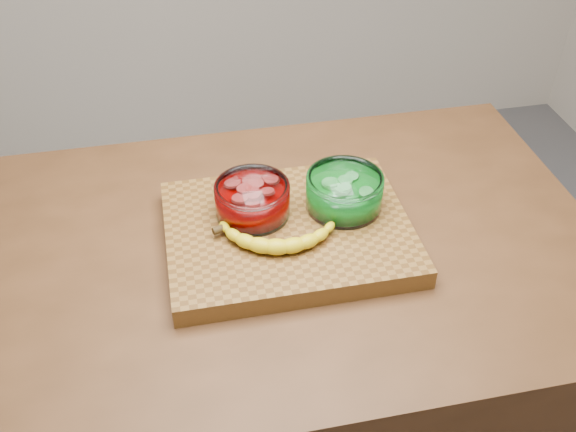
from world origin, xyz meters
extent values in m
cube|color=#4D2D17|center=(0.00, 0.00, 0.45)|extent=(1.20, 0.80, 0.90)
cube|color=brown|center=(0.00, 0.00, 0.92)|extent=(0.45, 0.35, 0.04)
cylinder|color=white|center=(-0.06, 0.04, 0.97)|extent=(0.14, 0.14, 0.07)
cylinder|color=#AC0100|center=(-0.06, 0.04, 0.96)|extent=(0.12, 0.12, 0.04)
cylinder|color=#DA4844|center=(-0.06, 0.04, 0.99)|extent=(0.11, 0.11, 0.02)
cylinder|color=white|center=(0.11, 0.03, 0.97)|extent=(0.15, 0.15, 0.07)
cylinder|color=#149921|center=(0.11, 0.03, 0.96)|extent=(0.12, 0.12, 0.04)
cylinder|color=#6FEC6F|center=(0.11, 0.03, 0.99)|extent=(0.12, 0.12, 0.02)
camera|label=1|loc=(-0.18, -0.88, 1.71)|focal=40.00mm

